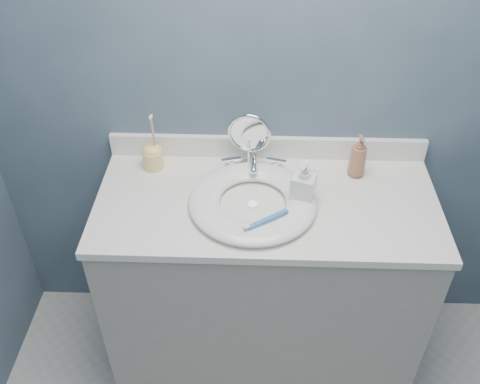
{
  "coord_description": "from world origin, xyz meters",
  "views": [
    {
      "loc": [
        -0.04,
        -0.47,
        2.12
      ],
      "look_at": [
        -0.09,
        0.94,
        0.94
      ],
      "focal_mm": 40.0,
      "sensor_mm": 36.0,
      "label": 1
    }
  ],
  "objects_px": {
    "soap_bottle_clear": "(304,183)",
    "toothbrush_holder": "(153,156)",
    "makeup_mirror": "(249,140)",
    "soap_bottle_amber": "(358,156)"
  },
  "relations": [
    {
      "from": "makeup_mirror",
      "to": "toothbrush_holder",
      "type": "xyz_separation_m",
      "value": [
        -0.36,
        -0.01,
        -0.08
      ]
    },
    {
      "from": "soap_bottle_amber",
      "to": "toothbrush_holder",
      "type": "xyz_separation_m",
      "value": [
        -0.76,
        0.02,
        -0.03
      ]
    },
    {
      "from": "makeup_mirror",
      "to": "soap_bottle_clear",
      "type": "bearing_deg",
      "value": -36.15
    },
    {
      "from": "soap_bottle_clear",
      "to": "toothbrush_holder",
      "type": "distance_m",
      "value": 0.59
    },
    {
      "from": "makeup_mirror",
      "to": "soap_bottle_amber",
      "type": "distance_m",
      "value": 0.4
    },
    {
      "from": "soap_bottle_clear",
      "to": "toothbrush_holder",
      "type": "bearing_deg",
      "value": 178.27
    },
    {
      "from": "soap_bottle_amber",
      "to": "toothbrush_holder",
      "type": "relative_size",
      "value": 0.74
    },
    {
      "from": "makeup_mirror",
      "to": "soap_bottle_clear",
      "type": "distance_m",
      "value": 0.28
    },
    {
      "from": "soap_bottle_clear",
      "to": "soap_bottle_amber",
      "type": "bearing_deg",
      "value": 55.29
    },
    {
      "from": "makeup_mirror",
      "to": "soap_bottle_amber",
      "type": "xyz_separation_m",
      "value": [
        0.4,
        -0.03,
        -0.05
      ]
    }
  ]
}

